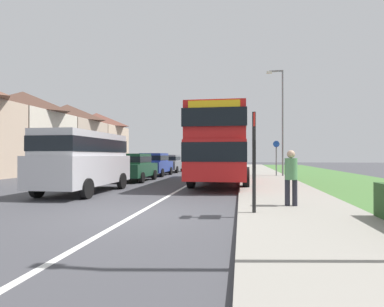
% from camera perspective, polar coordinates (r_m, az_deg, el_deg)
% --- Properties ---
extents(ground_plane, '(120.00, 120.00, 0.00)m').
position_cam_1_polar(ground_plane, '(8.20, -10.47, -11.07)').
color(ground_plane, '#424247').
extents(lane_marking_centre, '(0.14, 60.00, 0.01)m').
position_cam_1_polar(lane_marking_centre, '(15.90, -0.79, -5.81)').
color(lane_marking_centre, silver).
rests_on(lane_marking_centre, ground_plane).
extents(pavement_near_side, '(3.20, 68.00, 0.12)m').
position_cam_1_polar(pavement_near_side, '(13.76, 15.35, -6.43)').
color(pavement_near_side, gray).
rests_on(pavement_near_side, ground_plane).
extents(double_decker_bus, '(2.80, 10.47, 3.70)m').
position_cam_1_polar(double_decker_bus, '(17.08, 5.52, 1.75)').
color(double_decker_bus, red).
rests_on(double_decker_bus, ground_plane).
extents(parked_van_silver, '(2.11, 5.19, 2.44)m').
position_cam_1_polar(parked_van_silver, '(13.33, -19.16, -0.69)').
color(parked_van_silver, '#B7B7BC').
rests_on(parked_van_silver, ground_plane).
extents(parked_car_dark_green, '(2.01, 3.91, 1.62)m').
position_cam_1_polar(parked_car_dark_green, '(18.55, -10.76, -2.27)').
color(parked_car_dark_green, '#19472D').
rests_on(parked_car_dark_green, ground_plane).
extents(parked_car_blue, '(1.89, 4.34, 1.67)m').
position_cam_1_polar(parked_car_blue, '(23.14, -6.81, -1.82)').
color(parked_car_blue, navy).
rests_on(parked_car_blue, ground_plane).
extents(parked_car_grey, '(1.99, 3.97, 1.55)m').
position_cam_1_polar(parked_car_grey, '(27.81, -4.15, -1.67)').
color(parked_car_grey, slate).
rests_on(parked_car_grey, ground_plane).
extents(pedestrian_at_stop, '(0.34, 0.34, 1.67)m').
position_cam_1_polar(pedestrian_at_stop, '(9.09, 17.74, -3.80)').
color(pedestrian_at_stop, '#23232D').
rests_on(pedestrian_at_stop, ground_plane).
extents(bus_stop_sign, '(0.09, 0.52, 2.60)m').
position_cam_1_polar(bus_stop_sign, '(7.79, 11.33, -0.24)').
color(bus_stop_sign, black).
rests_on(bus_stop_sign, ground_plane).
extents(cycle_route_sign, '(0.44, 0.08, 2.52)m').
position_cam_1_polar(cycle_route_sign, '(22.15, 15.23, -0.56)').
color(cycle_route_sign, slate).
rests_on(cycle_route_sign, ground_plane).
extents(street_lamp_mid, '(1.14, 0.20, 7.37)m').
position_cam_1_polar(street_lamp_mid, '(22.29, 16.06, 6.68)').
color(street_lamp_mid, slate).
rests_on(street_lamp_mid, ground_plane).
extents(house_terrace_far_side, '(6.12, 26.54, 6.84)m').
position_cam_1_polar(house_terrace_far_side, '(32.22, -25.04, 3.09)').
color(house_terrace_far_side, '#C1A88E').
rests_on(house_terrace_far_side, ground_plane).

